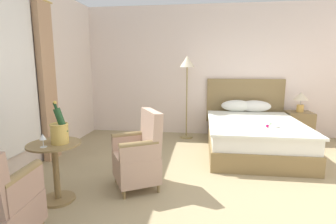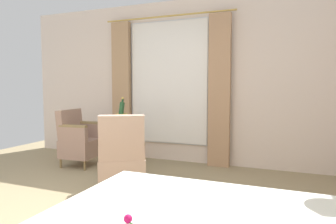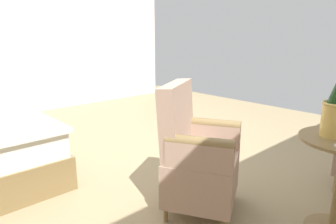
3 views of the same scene
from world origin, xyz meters
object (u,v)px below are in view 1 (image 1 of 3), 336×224
bed (252,133)px  nightstand (298,126)px  floor_lamp_brass (187,70)px  side_table_round (56,168)px  champagne_bucket (60,130)px  wine_glass_near_bucket (60,131)px  bedside_lamp (301,98)px  armchair_by_window (139,156)px  wine_glass_near_edge (43,138)px

bed → nightstand: 1.31m
floor_lamp_brass → side_table_round: 3.37m
champagne_bucket → wine_glass_near_bucket: (-0.10, 0.17, -0.05)m
bedside_lamp → floor_lamp_brass: 2.41m
side_table_round → floor_lamp_brass: bearing=65.5°
bedside_lamp → wine_glass_near_bucket: bearing=-142.9°
armchair_by_window → bedside_lamp: bearing=41.8°
bed → champagne_bucket: (-2.51, -2.21, 0.52)m
bedside_lamp → wine_glass_near_edge: (-3.69, -3.12, -0.09)m
bedside_lamp → nightstand: bearing=0.0°
armchair_by_window → champagne_bucket: bearing=-149.6°
champagne_bucket → armchair_by_window: bearing=30.4°
wine_glass_near_bucket → side_table_round: bearing=-83.4°
side_table_round → champagne_bucket: 0.45m
bedside_lamp → side_table_round: bearing=-140.9°
side_table_round → wine_glass_near_bucket: (-0.02, 0.18, 0.39)m
bedside_lamp → wine_glass_near_edge: size_ratio=2.73×
wine_glass_near_bucket → armchair_by_window: (0.89, 0.29, -0.37)m
bedside_lamp → side_table_round: bedside_lamp is taller
side_table_round → wine_glass_near_bucket: 0.43m
nightstand → wine_glass_near_edge: wine_glass_near_edge is taller
nightstand → champagne_bucket: champagne_bucket is taller
bed → floor_lamp_brass: bearing=151.3°
nightstand → floor_lamp_brass: bearing=-178.5°
armchair_by_window → wine_glass_near_bucket: bearing=-161.9°
side_table_round → wine_glass_near_edge: bearing=-101.8°
nightstand → wine_glass_near_edge: (-3.69, -3.12, 0.50)m
armchair_by_window → bed: bearing=45.4°
nightstand → armchair_by_window: (-2.80, -2.50, 0.12)m
bedside_lamp → wine_glass_near_bucket: (-3.68, -2.79, -0.10)m
champagne_bucket → wine_glass_near_edge: champagne_bucket is taller
wine_glass_near_edge → champagne_bucket: bearing=55.7°
floor_lamp_brass → wine_glass_near_edge: (-1.36, -3.06, -0.66)m
bed → wine_glass_near_bucket: bearing=-142.0°
floor_lamp_brass → bed: bearing=-28.7°
nightstand → bedside_lamp: size_ratio=1.52×
wine_glass_near_bucket → armchair_by_window: size_ratio=0.14×
floor_lamp_brass → champagne_bucket: size_ratio=3.63×
wine_glass_near_bucket → bedside_lamp: bearing=37.1°
side_table_round → champagne_bucket: (0.08, 0.01, 0.44)m
wine_glass_near_bucket → armchair_by_window: 1.01m
bed → champagne_bucket: bearing=-138.6°
bedside_lamp → armchair_by_window: size_ratio=0.40×
floor_lamp_brass → wine_glass_near_edge: size_ratio=11.89×
champagne_bucket → floor_lamp_brass: bearing=66.7°
armchair_by_window → nightstand: bearing=41.8°
nightstand → bedside_lamp: bearing=180.0°
floor_lamp_brass → side_table_round: floor_lamp_brass is taller
bedside_lamp → wine_glass_near_bucket: bedside_lamp is taller
champagne_bucket → nightstand: bearing=39.6°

